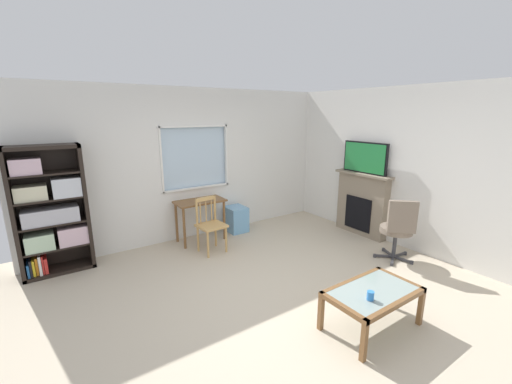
{
  "coord_description": "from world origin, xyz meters",
  "views": [
    {
      "loc": [
        -2.22,
        -2.84,
        2.23
      ],
      "look_at": [
        0.31,
        0.88,
        1.12
      ],
      "focal_mm": 22.46,
      "sensor_mm": 36.0,
      "label": 1
    }
  ],
  "objects_px": {
    "wooden_chair": "(210,224)",
    "sippy_cup": "(370,296)",
    "plastic_drawer_unit": "(236,219)",
    "office_chair": "(398,227)",
    "coffee_table": "(373,296)",
    "desk_under_window": "(200,208)",
    "tv": "(365,158)",
    "bookshelf": "(51,212)",
    "fireplace": "(362,204)"
  },
  "relations": [
    {
      "from": "wooden_chair",
      "to": "sippy_cup",
      "type": "relative_size",
      "value": 10.0
    },
    {
      "from": "plastic_drawer_unit",
      "to": "office_chair",
      "type": "bearing_deg",
      "value": -61.34
    },
    {
      "from": "office_chair",
      "to": "coffee_table",
      "type": "bearing_deg",
      "value": -154.7
    },
    {
      "from": "desk_under_window",
      "to": "wooden_chair",
      "type": "bearing_deg",
      "value": -96.54
    },
    {
      "from": "tv",
      "to": "bookshelf",
      "type": "bearing_deg",
      "value": 162.83
    },
    {
      "from": "desk_under_window",
      "to": "coffee_table",
      "type": "height_order",
      "value": "desk_under_window"
    },
    {
      "from": "tv",
      "to": "office_chair",
      "type": "xyz_separation_m",
      "value": [
        -0.49,
        -1.07,
        -0.89
      ]
    },
    {
      "from": "desk_under_window",
      "to": "fireplace",
      "type": "distance_m",
      "value": 2.98
    },
    {
      "from": "desk_under_window",
      "to": "fireplace",
      "type": "xyz_separation_m",
      "value": [
        2.64,
        -1.38,
        -0.02
      ]
    },
    {
      "from": "plastic_drawer_unit",
      "to": "sippy_cup",
      "type": "height_order",
      "value": "sippy_cup"
    },
    {
      "from": "bookshelf",
      "to": "desk_under_window",
      "type": "distance_m",
      "value": 2.21
    },
    {
      "from": "coffee_table",
      "to": "fireplace",
      "type": "bearing_deg",
      "value": 40.54
    },
    {
      "from": "desk_under_window",
      "to": "office_chair",
      "type": "distance_m",
      "value": 3.24
    },
    {
      "from": "bookshelf",
      "to": "office_chair",
      "type": "bearing_deg",
      "value": -30.63
    },
    {
      "from": "bookshelf",
      "to": "desk_under_window",
      "type": "xyz_separation_m",
      "value": [
        2.19,
        -0.11,
        -0.29
      ]
    },
    {
      "from": "office_chair",
      "to": "plastic_drawer_unit",
      "type": "bearing_deg",
      "value": 118.66
    },
    {
      "from": "bookshelf",
      "to": "office_chair",
      "type": "distance_m",
      "value": 5.03
    },
    {
      "from": "desk_under_window",
      "to": "sippy_cup",
      "type": "distance_m",
      "value": 3.34
    },
    {
      "from": "bookshelf",
      "to": "plastic_drawer_unit",
      "type": "relative_size",
      "value": 3.76
    },
    {
      "from": "wooden_chair",
      "to": "fireplace",
      "type": "relative_size",
      "value": 0.77
    },
    {
      "from": "fireplace",
      "to": "sippy_cup",
      "type": "height_order",
      "value": "fireplace"
    },
    {
      "from": "desk_under_window",
      "to": "tv",
      "type": "distance_m",
      "value": 3.08
    },
    {
      "from": "tv",
      "to": "sippy_cup",
      "type": "bearing_deg",
      "value": -140.09
    },
    {
      "from": "wooden_chair",
      "to": "fireplace",
      "type": "bearing_deg",
      "value": -17.77
    },
    {
      "from": "coffee_table",
      "to": "sippy_cup",
      "type": "bearing_deg",
      "value": -152.52
    },
    {
      "from": "tv",
      "to": "coffee_table",
      "type": "bearing_deg",
      "value": -139.22
    },
    {
      "from": "wooden_chair",
      "to": "coffee_table",
      "type": "bearing_deg",
      "value": -78.84
    },
    {
      "from": "plastic_drawer_unit",
      "to": "sippy_cup",
      "type": "distance_m",
      "value": 3.41
    },
    {
      "from": "tv",
      "to": "coffee_table",
      "type": "distance_m",
      "value": 3.03
    },
    {
      "from": "tv",
      "to": "wooden_chair",
      "type": "bearing_deg",
      "value": 162.12
    },
    {
      "from": "plastic_drawer_unit",
      "to": "sippy_cup",
      "type": "relative_size",
      "value": 5.36
    },
    {
      "from": "fireplace",
      "to": "tv",
      "type": "relative_size",
      "value": 1.3
    },
    {
      "from": "tv",
      "to": "office_chair",
      "type": "height_order",
      "value": "tv"
    },
    {
      "from": "desk_under_window",
      "to": "wooden_chair",
      "type": "distance_m",
      "value": 0.54
    },
    {
      "from": "plastic_drawer_unit",
      "to": "fireplace",
      "type": "xyz_separation_m",
      "value": [
        1.88,
        -1.43,
        0.34
      ]
    },
    {
      "from": "wooden_chair",
      "to": "sippy_cup",
      "type": "bearing_deg",
      "value": -82.75
    },
    {
      "from": "fireplace",
      "to": "coffee_table",
      "type": "xyz_separation_m",
      "value": [
        -2.16,
        -1.85,
        -0.21
      ]
    },
    {
      "from": "desk_under_window",
      "to": "plastic_drawer_unit",
      "type": "relative_size",
      "value": 1.77
    },
    {
      "from": "desk_under_window",
      "to": "office_chair",
      "type": "xyz_separation_m",
      "value": [
        2.13,
        -2.45,
        -0.05
      ]
    },
    {
      "from": "desk_under_window",
      "to": "coffee_table",
      "type": "relative_size",
      "value": 0.86
    },
    {
      "from": "fireplace",
      "to": "coffee_table",
      "type": "distance_m",
      "value": 2.85
    },
    {
      "from": "desk_under_window",
      "to": "coffee_table",
      "type": "bearing_deg",
      "value": -81.6
    },
    {
      "from": "desk_under_window",
      "to": "tv",
      "type": "bearing_deg",
      "value": -27.74
    },
    {
      "from": "tv",
      "to": "sippy_cup",
      "type": "distance_m",
      "value": 3.18
    },
    {
      "from": "sippy_cup",
      "to": "plastic_drawer_unit",
      "type": "bearing_deg",
      "value": 82.17
    },
    {
      "from": "wooden_chair",
      "to": "plastic_drawer_unit",
      "type": "height_order",
      "value": "wooden_chair"
    },
    {
      "from": "desk_under_window",
      "to": "plastic_drawer_unit",
      "type": "xyz_separation_m",
      "value": [
        0.76,
        0.05,
        -0.37
      ]
    },
    {
      "from": "wooden_chair",
      "to": "office_chair",
      "type": "xyz_separation_m",
      "value": [
        2.19,
        -1.93,
        0.09
      ]
    },
    {
      "from": "desk_under_window",
      "to": "plastic_drawer_unit",
      "type": "distance_m",
      "value": 0.85
    },
    {
      "from": "office_chair",
      "to": "wooden_chair",
      "type": "bearing_deg",
      "value": 138.5
    }
  ]
}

